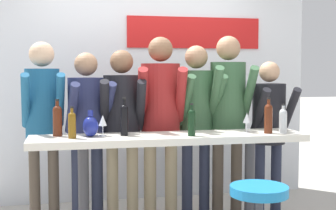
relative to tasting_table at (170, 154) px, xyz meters
name	(u,v)px	position (x,y,z in m)	size (l,w,h in m)	color
back_wall	(143,76)	(0.01, 1.50, 0.65)	(3.96, 0.12, 2.84)	silver
tasting_table	(170,154)	(0.00, 0.00, 0.00)	(2.36, 0.48, 0.94)	silver
person_far_left	(43,112)	(-1.07, 0.56, 0.33)	(0.40, 0.54, 1.75)	#473D33
person_left	(87,120)	(-0.68, 0.51, 0.25)	(0.47, 0.57, 1.66)	#23283D
person_center_left	(122,118)	(-0.35, 0.49, 0.27)	(0.43, 0.54, 1.68)	gray
person_center	(161,109)	(0.02, 0.49, 0.35)	(0.49, 0.60, 1.81)	gray
person_center_right	(196,112)	(0.39, 0.56, 0.31)	(0.42, 0.55, 1.74)	#23283D
person_right	(228,105)	(0.70, 0.50, 0.37)	(0.44, 0.58, 1.83)	#473D33
person_far_right	(269,121)	(1.13, 0.48, 0.20)	(0.40, 0.49, 1.58)	#23283D
wine_bottle_0	(124,118)	(-0.39, 0.03, 0.31)	(0.07, 0.07, 0.32)	black
wine_bottle_1	(268,117)	(0.86, -0.09, 0.31)	(0.07, 0.07, 0.32)	#4C1E0F
wine_bottle_2	(283,120)	(0.99, -0.11, 0.28)	(0.07, 0.07, 0.26)	#B7BCC1
wine_bottle_3	(57,119)	(-0.94, 0.12, 0.31)	(0.08, 0.08, 0.31)	#4C1E0F
wine_bottle_4	(192,121)	(0.16, -0.10, 0.29)	(0.06, 0.06, 0.27)	black
wine_bottle_5	(72,124)	(-0.82, -0.04, 0.28)	(0.06, 0.06, 0.26)	brown
wine_glass_0	(103,121)	(-0.57, 0.04, 0.29)	(0.07, 0.07, 0.18)	silver
wine_glass_1	(247,118)	(0.70, 0.00, 0.29)	(0.07, 0.07, 0.18)	silver
decorative_vase	(91,126)	(-0.67, 0.03, 0.25)	(0.13, 0.13, 0.22)	navy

